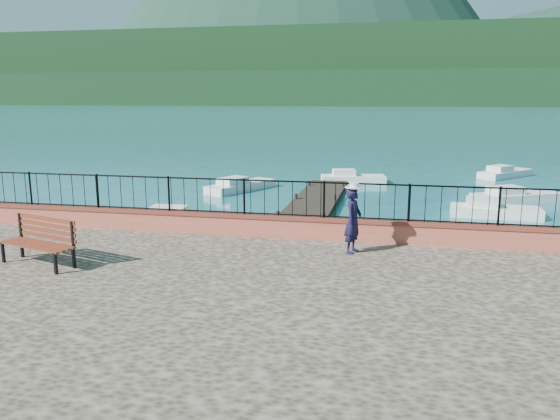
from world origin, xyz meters
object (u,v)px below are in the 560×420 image
at_px(boat_0, 183,217).
at_px(boat_2, 517,194).
at_px(boat_5, 506,171).
at_px(boat_1, 496,207).
at_px(boat_4, 353,176).
at_px(boat_3, 241,183).
at_px(person, 353,220).
at_px(park_bench, 39,251).

distance_m(boat_0, boat_2, 15.95).
relative_size(boat_2, boat_5, 1.06).
distance_m(boat_1, boat_4, 10.42).
relative_size(boat_1, boat_2, 0.82).
bearing_deg(boat_5, boat_3, 161.12).
xyz_separation_m(boat_2, boat_5, (1.05, 8.58, 0.00)).
xyz_separation_m(person, boat_0, (-7.00, 6.40, -1.61)).
bearing_deg(boat_0, boat_4, 62.00).
bearing_deg(park_bench, boat_5, 76.91).
height_order(boat_1, boat_3, same).
relative_size(boat_2, boat_3, 1.00).
xyz_separation_m(park_bench, boat_4, (5.52, 21.35, -1.12)).
bearing_deg(boat_5, boat_1, -149.59).
bearing_deg(boat_4, boat_5, 12.08).
bearing_deg(boat_2, boat_5, 55.87).
height_order(boat_1, boat_5, same).
bearing_deg(boat_1, boat_5, 80.44).
distance_m(person, boat_3, 16.61).
distance_m(boat_4, boat_5, 10.08).
bearing_deg(boat_5, person, -156.24).
distance_m(boat_0, boat_1, 12.96).
bearing_deg(boat_3, boat_5, -34.45).
bearing_deg(boat_2, park_bench, -155.99).
bearing_deg(boat_0, person, -46.23).
bearing_deg(boat_2, boat_0, -176.69).
distance_m(park_bench, boat_5, 29.47).
relative_size(person, boat_2, 0.37).
height_order(person, boat_1, person).
height_order(park_bench, boat_4, park_bench).
height_order(boat_0, boat_2, same).
bearing_deg(person, park_bench, 126.02).
height_order(boat_2, boat_3, same).
bearing_deg(boat_0, boat_5, 44.61).
bearing_deg(boat_1, boat_2, 69.45).
xyz_separation_m(person, boat_3, (-7.07, 14.94, -1.61)).
relative_size(boat_0, boat_2, 0.90).
bearing_deg(boat_3, boat_1, -81.76).
relative_size(boat_0, boat_4, 1.07).
bearing_deg(boat_4, boat_1, -63.33).
bearing_deg(park_bench, boat_3, 107.44).
bearing_deg(boat_3, boat_0, -152.64).
bearing_deg(person, boat_2, -8.56).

